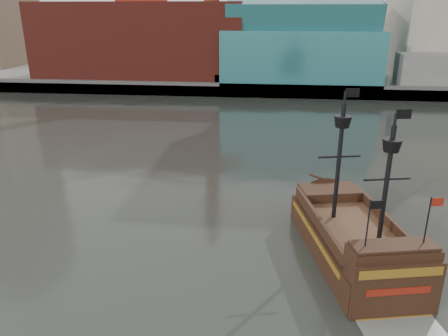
# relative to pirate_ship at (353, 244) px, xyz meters

# --- Properties ---
(ground) EXTENTS (400.00, 400.00, 0.00)m
(ground) POSITION_rel_pirate_ship_xyz_m (-10.75, -6.72, -1.08)
(ground) COLOR black
(ground) RESTS_ON ground
(promenade_far) EXTENTS (220.00, 60.00, 2.00)m
(promenade_far) POSITION_rel_pirate_ship_xyz_m (-10.75, 85.28, -0.08)
(promenade_far) COLOR slate
(promenade_far) RESTS_ON ground
(seawall) EXTENTS (220.00, 1.00, 2.60)m
(seawall) POSITION_rel_pirate_ship_xyz_m (-10.75, 55.78, 0.22)
(seawall) COLOR #4C4C49
(seawall) RESTS_ON ground
(pirate_ship) EXTENTS (8.06, 16.61, 11.95)m
(pirate_ship) POSITION_rel_pirate_ship_xyz_m (0.00, 0.00, 0.00)
(pirate_ship) COLOR black
(pirate_ship) RESTS_ON ground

